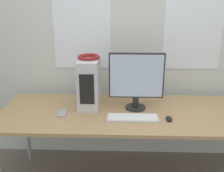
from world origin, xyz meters
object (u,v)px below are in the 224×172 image
(pc_tower, at_px, (90,82))
(mouse, at_px, (169,119))
(monitor_main, at_px, (136,79))
(keyboard, at_px, (133,118))
(cell_phone, at_px, (63,113))
(headphones, at_px, (89,57))

(pc_tower, distance_m, mouse, 0.77)
(monitor_main, xyz_separation_m, mouse, (0.26, -0.23, -0.26))
(pc_tower, bearing_deg, monitor_main, -9.36)
(keyboard, relative_size, cell_phone, 2.76)
(monitor_main, relative_size, cell_phone, 3.33)
(cell_phone, bearing_deg, pc_tower, 40.05)
(monitor_main, distance_m, mouse, 0.44)
(monitor_main, distance_m, cell_phone, 0.70)
(pc_tower, xyz_separation_m, cell_phone, (-0.22, -0.21, -0.22))
(pc_tower, height_order, keyboard, pc_tower)
(monitor_main, bearing_deg, mouse, -40.95)
(pc_tower, relative_size, cell_phone, 2.88)
(headphones, xyz_separation_m, monitor_main, (0.42, -0.07, -0.18))
(mouse, bearing_deg, headphones, 156.40)
(headphones, distance_m, monitor_main, 0.46)
(keyboard, xyz_separation_m, mouse, (0.30, -0.00, 0.00))
(headphones, relative_size, mouse, 2.13)
(pc_tower, relative_size, headphones, 2.22)
(mouse, bearing_deg, pc_tower, 156.46)
(headphones, bearing_deg, monitor_main, -9.47)
(cell_phone, bearing_deg, monitor_main, 8.52)
(keyboard, bearing_deg, pc_tower, 142.79)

